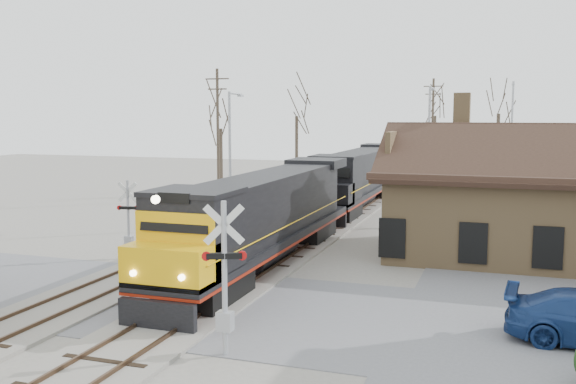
# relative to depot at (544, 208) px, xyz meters

# --- Properties ---
(ground) EXTENTS (140.00, 140.00, 0.00)m
(ground) POSITION_rel_depot_xyz_m (-11.99, -12.00, -2.41)
(ground) COLOR gray
(ground) RESTS_ON ground
(road) EXTENTS (60.00, 9.00, 0.03)m
(road) POSITION_rel_depot_xyz_m (-11.99, -12.00, -2.39)
(road) COLOR slate
(road) RESTS_ON ground
(track_main) EXTENTS (3.40, 90.00, 0.24)m
(track_main) POSITION_rel_depot_xyz_m (-11.99, 3.00, -2.34)
(track_main) COLOR gray
(track_main) RESTS_ON ground
(track_siding) EXTENTS (3.40, 90.00, 0.24)m
(track_siding) POSITION_rel_depot_xyz_m (-16.49, 3.00, -2.34)
(track_siding) COLOR gray
(track_siding) RESTS_ON ground
(depot) EXTENTS (15.20, 9.31, 7.90)m
(depot) POSITION_rel_depot_xyz_m (0.00, 0.00, 0.00)
(depot) COLOR #95754D
(depot) RESTS_ON ground
(locomotive_lead) EXTENTS (2.89, 19.34, 4.29)m
(locomotive_lead) POSITION_rel_depot_xyz_m (-11.99, -6.12, -0.15)
(locomotive_lead) COLOR black
(locomotive_lead) RESTS_ON ground
(locomotive_trailing) EXTENTS (2.89, 19.34, 4.06)m
(locomotive_trailing) POSITION_rel_depot_xyz_m (-11.99, 13.50, -0.15)
(locomotive_trailing) COLOR black
(locomotive_trailing) RESTS_ON ground
(crossbuck_near) EXTENTS (1.19, 0.59, 4.44)m
(crossbuck_near) POSITION_rel_depot_xyz_m (-9.15, -16.27, -0.35)
(crossbuck_near) COLOR #A5A8AD
(crossbuck_near) RESTS_ON ground
(crossbuck_far) EXTENTS (1.06, 0.32, 3.74)m
(crossbuck_far) POSITION_rel_depot_xyz_m (-18.61, -6.40, -0.63)
(crossbuck_far) COLOR #A5A8AD
(crossbuck_far) RESTS_ON ground
(streetlight_a) EXTENTS (0.25, 2.04, 8.17)m
(streetlight_a) POSITION_rel_depot_xyz_m (-17.51, 3.18, 2.20)
(streetlight_a) COLOR #A5A8AD
(streetlight_a) RESTS_ON ground
(streetlight_b) EXTENTS (0.25, 2.04, 8.77)m
(streetlight_b) POSITION_rel_depot_xyz_m (-6.87, 13.03, 2.51)
(streetlight_b) COLOR #A5A8AD
(streetlight_b) RESTS_ON ground
(streetlight_c) EXTENTS (0.25, 2.04, 9.56)m
(streetlight_c) POSITION_rel_depot_xyz_m (-1.40, 24.99, 2.91)
(streetlight_c) COLOR #A5A8AD
(streetlight_c) RESTS_ON ground
(utility_pole_a) EXTENTS (2.00, 0.24, 10.41)m
(utility_pole_a) POSITION_rel_depot_xyz_m (-23.62, 14.46, 3.03)
(utility_pole_a) COLOR #382D23
(utility_pole_a) RESTS_ON ground
(utility_pole_b) EXTENTS (2.00, 0.24, 10.50)m
(utility_pole_b) POSITION_rel_depot_xyz_m (-9.09, 35.69, 3.07)
(utility_pole_b) COLOR #382D23
(utility_pole_b) RESTS_ON ground
(tree_a) EXTENTS (3.74, 3.74, 9.17)m
(tree_a) POSITION_rel_depot_xyz_m (-25.00, 18.00, 4.12)
(tree_a) COLOR #382D23
(tree_a) RESTS_ON ground
(tree_b) EXTENTS (4.44, 4.44, 10.87)m
(tree_b) POSITION_rel_depot_xyz_m (-20.88, 26.39, 5.33)
(tree_b) COLOR #382D23
(tree_b) RESTS_ON ground
(tree_c) EXTENTS (4.46, 4.46, 10.92)m
(tree_c) POSITION_rel_depot_xyz_m (-8.63, 33.32, 5.37)
(tree_c) COLOR #382D23
(tree_c) RESTS_ON ground
(tree_d) EXTENTS (4.59, 4.59, 11.25)m
(tree_d) POSITION_rel_depot_xyz_m (-2.55, 30.28, 5.61)
(tree_d) COLOR #382D23
(tree_d) RESTS_ON ground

